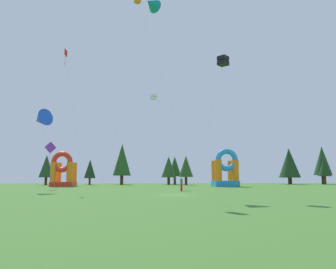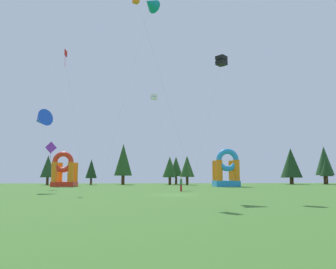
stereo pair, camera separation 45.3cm
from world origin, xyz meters
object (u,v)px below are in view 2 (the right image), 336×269
inflatable_orange_dome (64,173)px  inflatable_red_slide (226,172)px  kite_white_box (154,97)px  kite_red_diamond (65,55)px  kite_teal_delta (150,4)px  person_midfield (181,183)px  kite_purple_diamond (51,148)px  kite_blue_delta (41,119)px  kite_black_box (221,61)px

inflatable_orange_dome → inflatable_red_slide: (30.73, -2.71, 0.17)m
kite_white_box → kite_red_diamond: kite_red_diamond is taller
kite_teal_delta → person_midfield: (4.07, 5.71, -21.10)m
kite_purple_diamond → inflatable_red_slide: size_ratio=0.97×
kite_teal_delta → inflatable_orange_dome: kite_teal_delta is taller
inflatable_red_slide → kite_purple_diamond: bearing=-159.4°
kite_teal_delta → kite_blue_delta: bearing=153.6°
kite_white_box → kite_blue_delta: (-15.09, -10.87, -5.83)m
kite_red_diamond → inflatable_red_slide: size_ratio=2.69×
kite_purple_diamond → inflatable_red_slide: (29.51, 11.09, -3.48)m
inflatable_red_slide → inflatable_orange_dome: bearing=175.0°
kite_black_box → person_midfield: bearing=102.1°
kite_black_box → kite_purple_diamond: bearing=135.7°
kite_teal_delta → kite_black_box: kite_teal_delta is taller
kite_blue_delta → person_midfield: bearing=-4.4°
kite_blue_delta → inflatable_orange_dome: 22.14m
kite_teal_delta → kite_black_box: size_ratio=1.74×
inflatable_orange_dome → inflatable_red_slide: inflatable_red_slide is taller
kite_black_box → person_midfield: (-2.72, 12.71, -11.76)m
kite_purple_diamond → kite_blue_delta: 7.89m
kite_red_diamond → kite_black_box: 23.75m
kite_red_diamond → kite_black_box: (18.34, -14.09, -5.39)m
kite_blue_delta → kite_white_box: bearing=35.8°
person_midfield → inflatable_orange_dome: size_ratio=0.27×
kite_purple_diamond → kite_teal_delta: kite_teal_delta is taller
kite_blue_delta → person_midfield: kite_blue_delta is taller
person_midfield → kite_purple_diamond: bearing=24.1°
kite_purple_diamond → inflatable_red_slide: bearing=20.6°
person_midfield → inflatable_orange_dome: bearing=0.6°
kite_white_box → inflatable_orange_dome: (-16.98, 10.09, -12.71)m
kite_red_diamond → kite_black_box: bearing=-37.5°
person_midfield → inflatable_red_slide: inflatable_red_slide is taller
person_midfield → kite_red_diamond: bearing=43.3°
inflatable_orange_dome → inflatable_red_slide: size_ratio=0.93×
kite_red_diamond → kite_blue_delta: 9.26m
kite_teal_delta → inflatable_red_slide: size_ratio=3.27×
kite_purple_diamond → kite_red_diamond: size_ratio=0.36×
kite_purple_diamond → kite_white_box: kite_white_box is taller
kite_blue_delta → inflatable_orange_dome: kite_blue_delta is taller
kite_white_box → inflatable_orange_dome: size_ratio=2.38×
kite_white_box → kite_black_box: kite_white_box is taller
kite_purple_diamond → kite_black_box: size_ratio=0.51×
kite_white_box → kite_blue_delta: bearing=-144.2°
kite_white_box → inflatable_red_slide: size_ratio=2.23×
kite_teal_delta → inflatable_red_slide: kite_teal_delta is taller
kite_black_box → kite_white_box: bearing=103.6°
kite_blue_delta → kite_red_diamond: bearing=-0.7°
kite_white_box → kite_black_box: bearing=-76.4°
person_midfield → kite_blue_delta: bearing=43.9°
kite_white_box → kite_black_box: (6.07, -25.00, -2.40)m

